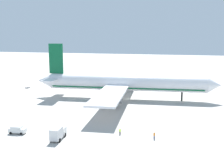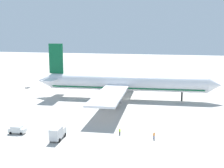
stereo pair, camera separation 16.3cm
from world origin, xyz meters
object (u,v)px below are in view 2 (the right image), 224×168
(baggage_cart_1, at_px, (28,87))
(service_truck_1, at_px, (57,133))
(service_van, at_px, (17,130))
(traffic_cone_0, at_px, (73,84))
(traffic_cone_2, at_px, (197,85))
(airliner, at_px, (123,83))
(ground_worker_3, at_px, (120,131))
(ground_worker_1, at_px, (154,135))

(baggage_cart_1, bearing_deg, service_truck_1, -51.17)
(service_van, height_order, traffic_cone_0, service_van)
(service_truck_1, distance_m, traffic_cone_2, 95.73)
(airliner, distance_m, service_truck_1, 48.82)
(airliner, bearing_deg, service_truck_1, -95.01)
(traffic_cone_2, bearing_deg, traffic_cone_0, -165.25)
(service_truck_1, bearing_deg, traffic_cone_0, 111.64)
(baggage_cart_1, relative_size, traffic_cone_2, 5.44)
(traffic_cone_0, bearing_deg, ground_worker_3, -56.83)
(ground_worker_1, bearing_deg, traffic_cone_2, 82.40)
(ground_worker_3, height_order, traffic_cone_2, ground_worker_3)
(ground_worker_1, height_order, ground_worker_3, ground_worker_1)
(baggage_cart_1, height_order, traffic_cone_2, traffic_cone_2)
(service_van, xyz_separation_m, traffic_cone_2, (45.83, 88.71, -0.76))
(ground_worker_3, xyz_separation_m, traffic_cone_2, (19.91, 81.94, -0.54))
(airliner, relative_size, service_van, 16.19)
(airliner, relative_size, ground_worker_3, 46.35)
(service_truck_1, relative_size, traffic_cone_2, 11.30)
(airliner, relative_size, service_truck_1, 12.00)
(ground_worker_1, height_order, traffic_cone_0, ground_worker_1)
(ground_worker_1, distance_m, traffic_cone_2, 83.29)
(airliner, xyz_separation_m, service_truck_1, (-4.24, -48.39, -4.82))
(service_van, bearing_deg, service_truck_1, -4.15)
(traffic_cone_2, bearing_deg, service_van, -117.32)
(traffic_cone_0, distance_m, traffic_cone_2, 64.82)
(service_van, bearing_deg, ground_worker_3, 14.64)
(service_truck_1, relative_size, baggage_cart_1, 2.08)
(service_van, relative_size, baggage_cart_1, 1.54)
(service_truck_1, distance_m, ground_worker_1, 23.76)
(airliner, bearing_deg, ground_worker_1, -65.97)
(service_truck_1, bearing_deg, airliner, 84.99)
(service_van, xyz_separation_m, traffic_cone_0, (-16.85, 72.21, -0.76))
(traffic_cone_0, bearing_deg, traffic_cone_2, 14.75)
(ground_worker_1, bearing_deg, traffic_cone_0, 128.04)
(service_van, xyz_separation_m, ground_worker_3, (25.92, 6.77, -0.22))
(traffic_cone_0, relative_size, traffic_cone_2, 1.00)
(airliner, xyz_separation_m, baggage_cart_1, (-51.39, 10.19, -6.24))
(service_truck_1, relative_size, ground_worker_3, 3.86)
(service_truck_1, bearing_deg, baggage_cart_1, 128.83)
(service_van, distance_m, ground_worker_3, 26.79)
(service_van, bearing_deg, traffic_cone_2, 62.68)
(service_truck_1, xyz_separation_m, ground_worker_1, (22.68, 7.04, -0.79))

